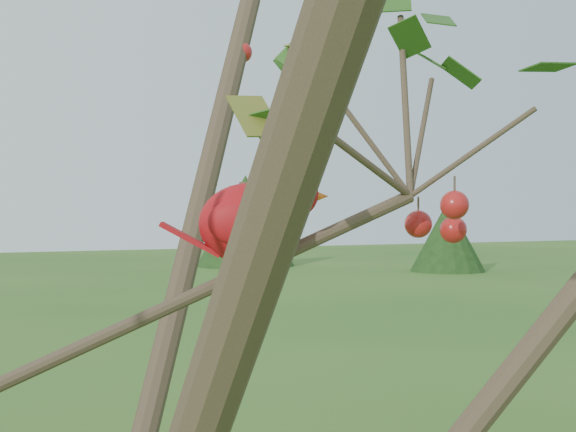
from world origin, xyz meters
The scene contains 2 objects.
crabapple_tree centered at (0.03, -0.02, 2.12)m, with size 2.35×2.05×2.95m.
cardinal centered at (0.33, 0.07, 2.17)m, with size 0.21×0.14×0.15m.
Camera 1 is at (-0.10, -0.99, 2.19)m, focal length 55.00 mm.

